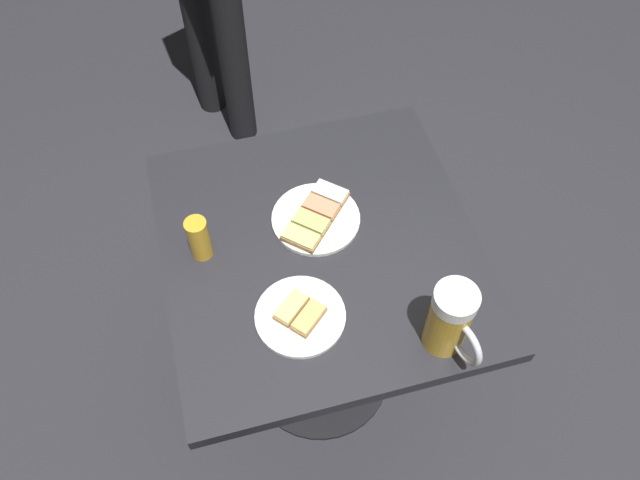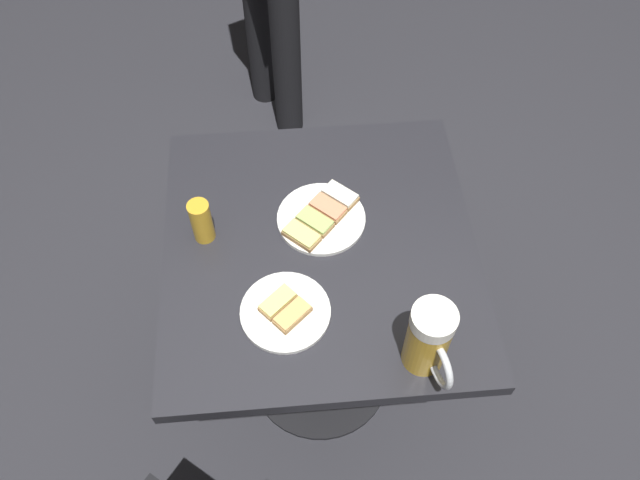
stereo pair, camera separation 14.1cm
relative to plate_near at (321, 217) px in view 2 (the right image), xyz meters
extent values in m
plane|color=#28282D|center=(0.07, -0.01, -0.74)|extent=(6.00, 6.00, 0.00)
cylinder|color=black|center=(0.07, -0.01, -0.73)|extent=(0.44, 0.44, 0.01)
cylinder|color=black|center=(0.07, -0.01, -0.38)|extent=(0.09, 0.09, 0.70)
cube|color=#232328|center=(0.07, -0.01, -0.03)|extent=(0.74, 0.71, 0.04)
cylinder|color=white|center=(0.00, 0.00, -0.01)|extent=(0.21, 0.21, 0.01)
cube|color=#9E7547|center=(-0.05, 0.05, 0.01)|extent=(0.09, 0.09, 0.01)
cube|color=white|center=(-0.05, 0.05, 0.02)|extent=(0.08, 0.09, 0.01)
cube|color=#9E7547|center=(-0.02, 0.02, 0.01)|extent=(0.09, 0.09, 0.01)
cube|color=#EA8E66|center=(-0.02, 0.02, 0.02)|extent=(0.08, 0.09, 0.01)
cube|color=#9E7547|center=(0.02, -0.02, 0.01)|extent=(0.09, 0.09, 0.01)
cube|color=#ADC66B|center=(0.02, -0.02, 0.02)|extent=(0.08, 0.09, 0.01)
cube|color=#9E7547|center=(0.05, -0.05, 0.01)|extent=(0.09, 0.09, 0.01)
cube|color=#EFE07A|center=(0.05, -0.05, 0.02)|extent=(0.08, 0.09, 0.01)
cylinder|color=white|center=(0.24, -0.10, -0.01)|extent=(0.19, 0.19, 0.01)
cube|color=#9E7547|center=(0.25, -0.08, 0.01)|extent=(0.08, 0.09, 0.01)
cube|color=#E5B266|center=(0.25, -0.08, 0.02)|extent=(0.08, 0.08, 0.01)
cube|color=#9E7547|center=(0.22, -0.11, 0.01)|extent=(0.08, 0.09, 0.01)
cube|color=#EFE07A|center=(0.22, -0.11, 0.02)|extent=(0.08, 0.08, 0.01)
cylinder|color=gold|center=(0.36, 0.17, 0.06)|extent=(0.09, 0.09, 0.15)
cylinder|color=white|center=(0.36, 0.17, 0.15)|extent=(0.09, 0.09, 0.03)
torus|color=silver|center=(0.41, 0.19, 0.07)|extent=(0.10, 0.04, 0.10)
cylinder|color=gold|center=(0.02, -0.27, 0.05)|extent=(0.05, 0.05, 0.11)
cylinder|color=black|center=(-1.04, -0.04, -0.32)|extent=(0.11, 0.11, 0.84)
cylinder|color=black|center=(-1.24, -0.14, -0.32)|extent=(0.11, 0.11, 0.84)
camera|label=1|loc=(0.85, -0.22, 1.17)|focal=35.40mm
camera|label=2|loc=(0.87, -0.08, 1.17)|focal=35.40mm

